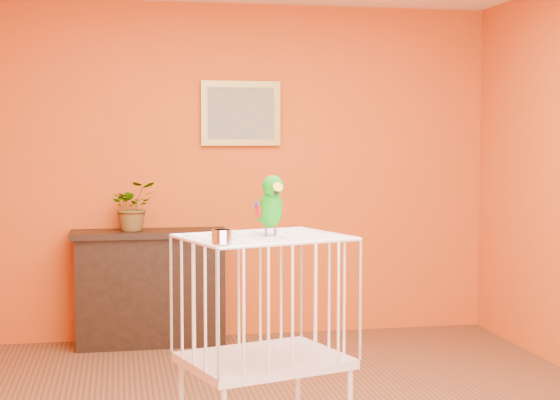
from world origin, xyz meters
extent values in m
plane|color=#E14B15|center=(0.00, 2.25, 1.30)|extent=(4.00, 0.00, 4.00)
plane|color=#E14B15|center=(0.00, -2.25, 1.30)|extent=(4.00, 0.00, 4.00)
cube|color=black|center=(-0.72, 2.05, 0.41)|extent=(1.09, 0.36, 0.82)
cube|color=black|center=(-0.72, 2.05, 0.84)|extent=(1.17, 0.42, 0.05)
cube|color=black|center=(-0.72, 1.89, 0.41)|extent=(0.77, 0.02, 0.41)
cube|color=#521717|center=(-0.94, 2.00, 0.32)|extent=(0.05, 0.16, 0.26)
cube|color=#354221|center=(-0.87, 2.00, 0.32)|extent=(0.05, 0.16, 0.26)
cube|color=#521717|center=(-0.79, 2.00, 0.32)|extent=(0.05, 0.16, 0.26)
cube|color=#354221|center=(-0.70, 2.00, 0.32)|extent=(0.05, 0.16, 0.26)
cube|color=#521717|center=(-0.61, 2.00, 0.32)|extent=(0.05, 0.16, 0.26)
imported|color=#26722D|center=(-0.84, 2.08, 1.01)|extent=(0.41, 0.44, 0.29)
cube|color=#AC933D|center=(0.00, 2.22, 1.75)|extent=(0.62, 0.03, 0.50)
cube|color=gray|center=(0.00, 2.21, 1.75)|extent=(0.52, 0.01, 0.40)
cube|color=white|center=(-0.29, -0.53, 0.51)|extent=(0.84, 0.73, 0.04)
cube|color=white|center=(-0.29, -0.53, 1.09)|extent=(0.84, 0.73, 0.01)
cylinder|color=white|center=(-0.06, -0.20, 0.25)|extent=(0.03, 0.03, 0.49)
cylinder|color=silver|center=(-0.52, -0.81, 1.13)|extent=(0.09, 0.09, 0.06)
cylinder|color=#59544C|center=(-0.27, -0.50, 1.11)|extent=(0.01, 0.01, 0.04)
cylinder|color=#59544C|center=(-0.23, -0.49, 1.11)|extent=(0.01, 0.01, 0.04)
ellipsoid|color=#139A08|center=(-0.25, -0.50, 1.22)|extent=(0.13, 0.17, 0.20)
ellipsoid|color=#139A08|center=(-0.24, -0.53, 1.33)|extent=(0.11, 0.12, 0.10)
cone|color=orange|center=(-0.24, -0.57, 1.32)|extent=(0.06, 0.07, 0.06)
cone|color=black|center=(-0.24, -0.56, 1.30)|extent=(0.03, 0.03, 0.03)
sphere|color=black|center=(-0.27, -0.55, 1.34)|extent=(0.01, 0.01, 0.01)
sphere|color=black|center=(-0.21, -0.54, 1.34)|extent=(0.01, 0.01, 0.01)
ellipsoid|color=#A50C0C|center=(-0.31, -0.49, 1.21)|extent=(0.03, 0.06, 0.07)
ellipsoid|color=navy|center=(-0.19, -0.48, 1.21)|extent=(0.03, 0.06, 0.07)
cone|color=#139A08|center=(-0.26, -0.43, 1.15)|extent=(0.08, 0.15, 0.11)
camera|label=1|loc=(-0.95, -4.41, 1.54)|focal=55.00mm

